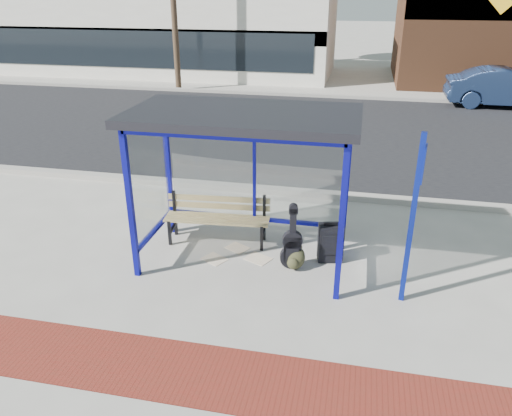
% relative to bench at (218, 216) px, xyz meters
% --- Properties ---
extents(ground, '(120.00, 120.00, 0.00)m').
position_rel_bench_xyz_m(ground, '(0.61, -0.58, -0.47)').
color(ground, '#B2ADA0').
rests_on(ground, ground).
extents(brick_paver_strip, '(60.00, 1.00, 0.01)m').
position_rel_bench_xyz_m(brick_paver_strip, '(0.61, -3.18, -0.47)').
color(brick_paver_strip, maroon).
rests_on(brick_paver_strip, ground).
extents(curb_near, '(60.00, 0.25, 0.12)m').
position_rel_bench_xyz_m(curb_near, '(0.61, 2.32, -0.41)').
color(curb_near, gray).
rests_on(curb_near, ground).
extents(street_asphalt, '(60.00, 10.00, 0.00)m').
position_rel_bench_xyz_m(street_asphalt, '(0.61, 7.42, -0.47)').
color(street_asphalt, black).
rests_on(street_asphalt, ground).
extents(curb_far, '(60.00, 0.25, 0.12)m').
position_rel_bench_xyz_m(curb_far, '(0.61, 12.52, -0.41)').
color(curb_far, gray).
rests_on(curb_far, ground).
extents(far_sidewalk, '(60.00, 4.00, 0.01)m').
position_rel_bench_xyz_m(far_sidewalk, '(0.61, 14.42, -0.47)').
color(far_sidewalk, '#B2ADA0').
rests_on(far_sidewalk, ground).
extents(bus_shelter, '(3.30, 1.80, 2.42)m').
position_rel_bench_xyz_m(bus_shelter, '(0.61, -0.51, 1.60)').
color(bus_shelter, '#0C0D8C').
rests_on(bus_shelter, ground).
extents(storefront_white, '(18.00, 6.04, 4.00)m').
position_rel_bench_xyz_m(storefront_white, '(-8.39, 17.40, 1.53)').
color(storefront_white, silver).
rests_on(storefront_white, ground).
extents(bench, '(1.79, 0.57, 0.83)m').
position_rel_bench_xyz_m(bench, '(0.00, 0.00, 0.00)').
color(bench, black).
rests_on(bench, ground).
extents(guitar_bag, '(0.39, 0.18, 1.02)m').
position_rel_bench_xyz_m(guitar_bag, '(1.37, -0.63, -0.10)').
color(guitar_bag, black).
rests_on(guitar_bag, ground).
extents(suitcase, '(0.43, 0.33, 0.68)m').
position_rel_bench_xyz_m(suitcase, '(1.94, -0.28, -0.16)').
color(suitcase, black).
rests_on(suitcase, ground).
extents(backpack, '(0.34, 0.32, 0.38)m').
position_rel_bench_xyz_m(backpack, '(1.42, -0.65, -0.29)').
color(backpack, '#2E2E19').
rests_on(backpack, ground).
extents(sign_post, '(0.12, 0.30, 2.42)m').
position_rel_bench_xyz_m(sign_post, '(3.01, -1.18, 0.89)').
color(sign_post, navy).
rests_on(sign_post, ground).
extents(newspaper_a, '(0.45, 0.42, 0.01)m').
position_rel_bench_xyz_m(newspaper_a, '(0.39, -0.20, -0.47)').
color(newspaper_a, white).
rests_on(newspaper_a, ground).
extents(newspaper_b, '(0.47, 0.44, 0.01)m').
position_rel_bench_xyz_m(newspaper_b, '(0.12, -0.64, -0.47)').
color(newspaper_b, white).
rests_on(newspaper_b, ground).
extents(newspaper_c, '(0.48, 0.44, 0.01)m').
position_rel_bench_xyz_m(newspaper_c, '(0.81, -0.49, -0.47)').
color(newspaper_c, white).
rests_on(newspaper_c, ground).
extents(parked_car, '(4.18, 1.49, 1.37)m').
position_rel_bench_xyz_m(parked_car, '(7.28, 12.14, 0.21)').
color(parked_car, '#1A2A4A').
rests_on(parked_car, ground).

